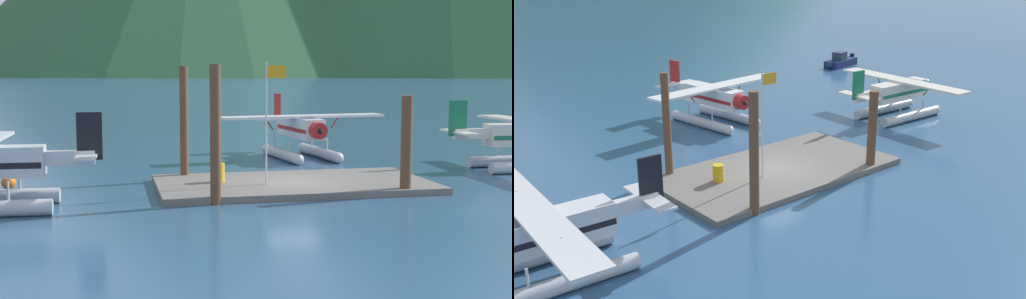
# 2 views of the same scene
# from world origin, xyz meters

# --- Properties ---
(ground_plane) EXTENTS (1200.00, 1200.00, 0.00)m
(ground_plane) POSITION_xyz_m (0.00, 0.00, 0.00)
(ground_plane) COLOR #2D5175
(dock_platform) EXTENTS (12.71, 6.77, 0.30)m
(dock_platform) POSITION_xyz_m (0.00, 0.00, 0.15)
(dock_platform) COLOR #66605B
(dock_platform) RESTS_ON ground
(piling_near_left) EXTENTS (0.45, 0.45, 5.74)m
(piling_near_left) POSITION_xyz_m (-4.17, -3.29, 2.87)
(piling_near_left) COLOR brown
(piling_near_left) RESTS_ON ground
(piling_near_right) EXTENTS (0.49, 0.49, 4.37)m
(piling_near_right) POSITION_xyz_m (4.34, -2.88, 2.19)
(piling_near_right) COLOR brown
(piling_near_right) RESTS_ON ground
(piling_far_left) EXTENTS (0.41, 0.41, 5.65)m
(piling_far_left) POSITION_xyz_m (-4.77, 3.07, 2.82)
(piling_far_left) COLOR brown
(piling_far_left) RESTS_ON ground
(flagpole) EXTENTS (0.95, 0.10, 5.56)m
(flagpole) POSITION_xyz_m (-1.30, -0.57, 3.79)
(flagpole) COLOR silver
(flagpole) RESTS_ON dock_platform
(fuel_drum) EXTENTS (0.62, 0.62, 0.88)m
(fuel_drum) POSITION_xyz_m (-3.47, 0.46, 0.74)
(fuel_drum) COLOR gold
(fuel_drum) RESTS_ON dock_platform
(mooring_buoy) EXTENTS (0.66, 0.66, 0.66)m
(mooring_buoy) POSITION_xyz_m (-13.00, 2.25, 0.33)
(mooring_buoy) COLOR orange
(mooring_buoy) RESTS_ON ground
(seaplane_white_bow_right) EXTENTS (10.49, 7.95, 3.84)m
(seaplane_white_bow_right) POSITION_xyz_m (3.16, 10.09, 1.58)
(seaplane_white_bow_right) COLOR #B7BABF
(seaplane_white_bow_right) RESTS_ON ground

